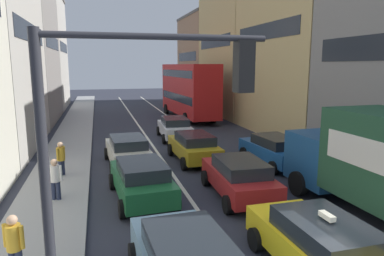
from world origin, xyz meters
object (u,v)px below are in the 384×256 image
at_px(pedestrian_near_kerb, 61,158).
at_px(pedestrian_mid_sidewalk, 55,178).
at_px(taxi_centre_lane_front, 321,246).
at_px(pedestrian_far_sidewalk, 14,245).
at_px(coupe_centre_lane_fourth, 175,127).
at_px(sedan_right_lane_behind_truck, 274,149).
at_px(sedan_left_lane_third, 128,150).
at_px(hatchback_centre_lane_third, 194,146).
at_px(wagon_left_lane_second, 142,179).
at_px(sedan_centre_lane_second, 239,177).
at_px(traffic_light_pole, 128,141).
at_px(bus_mid_queue_primary, 189,88).

height_order(pedestrian_near_kerb, pedestrian_mid_sidewalk, same).
xyz_separation_m(taxi_centre_lane_front, pedestrian_far_sidewalk, (-6.90, 1.62, 0.15)).
bearing_deg(coupe_centre_lane_fourth, pedestrian_near_kerb, 139.15).
xyz_separation_m(taxi_centre_lane_front, sedan_right_lane_behind_truck, (3.56, 8.96, -0.00)).
bearing_deg(sedan_left_lane_third, hatchback_centre_lane_third, -94.37).
bearing_deg(taxi_centre_lane_front, wagon_left_lane_second, 29.27).
xyz_separation_m(sedan_centre_lane_second, pedestrian_near_kerb, (-6.75, 4.11, 0.15)).
xyz_separation_m(sedan_left_lane_third, coupe_centre_lane_fourth, (3.63, 5.78, 0.00)).
bearing_deg(sedan_right_lane_behind_truck, traffic_light_pole, 137.76).
bearing_deg(sedan_centre_lane_second, sedan_left_lane_third, 36.92).
distance_m(sedan_centre_lane_second, pedestrian_near_kerb, 7.91).
height_order(wagon_left_lane_second, coupe_centre_lane_fourth, same).
relative_size(hatchback_centre_lane_third, bus_mid_queue_primary, 0.41).
bearing_deg(sedan_centre_lane_second, pedestrian_mid_sidewalk, 82.56).
bearing_deg(traffic_light_pole, sedan_right_lane_behind_truck, 51.58).
xyz_separation_m(coupe_centre_lane_fourth, pedestrian_mid_sidewalk, (-6.59, -10.03, 0.15)).
xyz_separation_m(wagon_left_lane_second, pedestrian_far_sidewalk, (-3.42, -4.37, 0.15)).
relative_size(wagon_left_lane_second, sedan_right_lane_behind_truck, 1.00).
bearing_deg(pedestrian_near_kerb, bus_mid_queue_primary, 89.95).
relative_size(traffic_light_pole, pedestrian_near_kerb, 3.31).
distance_m(sedan_right_lane_behind_truck, bus_mid_queue_primary, 16.51).
bearing_deg(bus_mid_queue_primary, sedan_right_lane_behind_truck, 177.83).
bearing_deg(wagon_left_lane_second, pedestrian_near_kerb, 38.07).
distance_m(taxi_centre_lane_front, sedan_right_lane_behind_truck, 9.64).
distance_m(traffic_light_pole, pedestrian_near_kerb, 11.21).
distance_m(taxi_centre_lane_front, coupe_centre_lane_fourth, 16.50).
xyz_separation_m(traffic_light_pole, pedestrian_near_kerb, (-2.13, 10.62, -2.87)).
height_order(sedan_left_lane_third, bus_mid_queue_primary, bus_mid_queue_primary).
distance_m(sedan_left_lane_third, pedestrian_near_kerb, 3.28).
height_order(sedan_centre_lane_second, sedan_right_lane_behind_truck, same).
bearing_deg(sedan_right_lane_behind_truck, pedestrian_near_kerb, 83.39).
relative_size(sedan_centre_lane_second, coupe_centre_lane_fourth, 1.00).
bearing_deg(hatchback_centre_lane_third, taxi_centre_lane_front, 179.66).
xyz_separation_m(wagon_left_lane_second, sedan_left_lane_third, (-0.10, 4.74, 0.00)).
bearing_deg(pedestrian_far_sidewalk, sedan_right_lane_behind_truck, 152.09).
relative_size(wagon_left_lane_second, pedestrian_near_kerb, 2.66).
relative_size(sedan_centre_lane_second, bus_mid_queue_primary, 0.41).
relative_size(traffic_light_pole, coupe_centre_lane_fourth, 1.26).
bearing_deg(taxi_centre_lane_front, sedan_right_lane_behind_truck, -22.57).
xyz_separation_m(hatchback_centre_lane_third, coupe_centre_lane_fourth, (0.23, 5.84, 0.00)).
bearing_deg(sedan_centre_lane_second, wagon_left_lane_second, 82.12).
relative_size(pedestrian_mid_sidewalk, pedestrian_far_sidewalk, 1.00).
bearing_deg(hatchback_centre_lane_third, coupe_centre_lane_fourth, -3.47).
xyz_separation_m(sedan_centre_lane_second, pedestrian_mid_sidewalk, (-6.68, 1.13, 0.15)).
bearing_deg(taxi_centre_lane_front, pedestrian_far_sidewalk, 75.94).
bearing_deg(hatchback_centre_lane_third, pedestrian_near_kerb, 99.37).
height_order(taxi_centre_lane_front, hatchback_centre_lane_third, taxi_centre_lane_front).
height_order(sedan_left_lane_third, pedestrian_far_sidewalk, pedestrian_far_sidewalk).
xyz_separation_m(coupe_centre_lane_fourth, sedan_right_lane_behind_truck, (3.51, -7.54, 0.00)).
distance_m(sedan_left_lane_third, bus_mid_queue_primary, 16.30).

